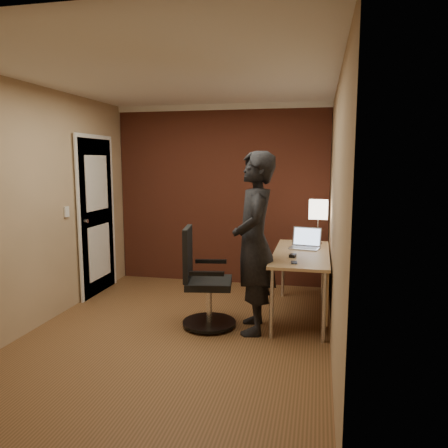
{
  "coord_description": "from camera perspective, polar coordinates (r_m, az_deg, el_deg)",
  "views": [
    {
      "loc": [
        1.35,
        -4.04,
        1.73
      ],
      "look_at": [
        0.35,
        0.55,
        1.05
      ],
      "focal_mm": 35.0,
      "sensor_mm": 36.0,
      "label": 1
    }
  ],
  "objects": [
    {
      "name": "room",
      "position": [
        5.82,
        -3.92,
        4.66
      ],
      "size": [
        4.0,
        4.0,
        4.0
      ],
      "color": "brown",
      "rests_on": "ground"
    },
    {
      "name": "phone",
      "position": [
        4.38,
        9.14,
        -4.98
      ],
      "size": [
        0.07,
        0.12,
        0.01
      ],
      "primitive_type": "cube",
      "rotation": [
        0.0,
        0.0,
        0.09
      ],
      "color": "black",
      "rests_on": "desk"
    },
    {
      "name": "desk_lamp",
      "position": [
        5.36,
        12.22,
        1.81
      ],
      "size": [
        0.22,
        0.22,
        0.54
      ],
      "color": "silver",
      "rests_on": "desk"
    },
    {
      "name": "office_chair",
      "position": [
        4.59,
        -2.79,
        -7.87
      ],
      "size": [
        0.56,
        0.62,
        1.03
      ],
      "color": "black",
      "rests_on": "ground"
    },
    {
      "name": "person",
      "position": [
        4.39,
        3.97,
        -2.49
      ],
      "size": [
        0.54,
        0.73,
        1.83
      ],
      "primitive_type": "imported",
      "rotation": [
        0.0,
        0.0,
        -1.4
      ],
      "color": "black",
      "rests_on": "ground"
    },
    {
      "name": "laptop",
      "position": [
        5.14,
        10.62,
        -2.38
      ],
      "size": [
        0.37,
        0.31,
        0.23
      ],
      "color": "silver",
      "rests_on": "desk"
    },
    {
      "name": "mouse",
      "position": [
        4.64,
        8.97,
        -4.11
      ],
      "size": [
        0.08,
        0.11,
        0.03
      ],
      "primitive_type": "cube",
      "rotation": [
        0.0,
        0.0,
        -0.17
      ],
      "color": "black",
      "rests_on": "desk"
    },
    {
      "name": "desk",
      "position": [
        4.92,
        10.89,
        -5.15
      ],
      "size": [
        0.6,
        1.5,
        0.73
      ],
      "color": "tan",
      "rests_on": "ground"
    }
  ]
}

